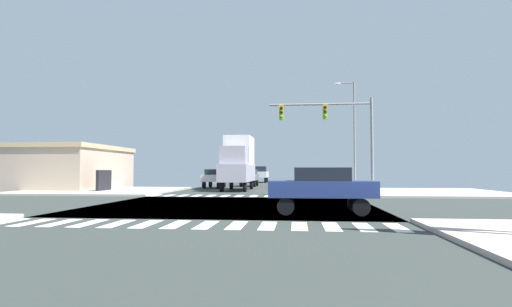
# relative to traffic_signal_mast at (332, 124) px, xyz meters

# --- Properties ---
(ground) EXTENTS (90.00, 90.00, 0.05)m
(ground) POSITION_rel_traffic_signal_mast_xyz_m (-5.58, -7.31, -4.99)
(ground) COLOR #313734
(sidewalk_corner_ne) EXTENTS (12.00, 12.00, 0.14)m
(sidewalk_corner_ne) POSITION_rel_traffic_signal_mast_xyz_m (7.42, 4.69, -4.89)
(sidewalk_corner_ne) COLOR #B2ADA3
(sidewalk_corner_ne) RESTS_ON ground
(sidewalk_corner_nw) EXTENTS (12.00, 12.00, 0.14)m
(sidewalk_corner_nw) POSITION_rel_traffic_signal_mast_xyz_m (-18.58, 4.69, -4.89)
(sidewalk_corner_nw) COLOR #B8B0A5
(sidewalk_corner_nw) RESTS_ON ground
(crosswalk_near) EXTENTS (13.50, 2.00, 0.01)m
(crosswalk_near) POSITION_rel_traffic_signal_mast_xyz_m (-5.83, -14.61, -4.96)
(crosswalk_near) COLOR white
(crosswalk_near) RESTS_ON ground
(crosswalk_far) EXTENTS (13.50, 2.00, 0.01)m
(crosswalk_far) POSITION_rel_traffic_signal_mast_xyz_m (-5.83, -0.01, -4.96)
(crosswalk_far) COLOR white
(crosswalk_far) RESTS_ON ground
(traffic_signal_mast) EXTENTS (7.02, 0.55, 6.70)m
(traffic_signal_mast) POSITION_rel_traffic_signal_mast_xyz_m (0.00, 0.00, 0.00)
(traffic_signal_mast) COLOR gray
(traffic_signal_mast) RESTS_ON ground
(street_lamp) EXTENTS (1.78, 0.32, 9.35)m
(street_lamp) POSITION_rel_traffic_signal_mast_xyz_m (2.33, 7.02, 0.53)
(street_lamp) COLOR gray
(street_lamp) RESTS_ON ground
(bank_building) EXTENTS (12.19, 10.76, 4.05)m
(bank_building) POSITION_rel_traffic_signal_mast_xyz_m (-24.73, 7.93, -2.93)
(bank_building) COLOR tan
(bank_building) RESTS_ON ground
(sedan_farside_2) EXTENTS (1.80, 4.30, 1.88)m
(sedan_farside_2) POSITION_rel_traffic_signal_mast_xyz_m (-10.58, 11.94, -3.84)
(sedan_farside_2) COLOR black
(sedan_farside_2) RESTS_ON ground
(pickup_leading_1) EXTENTS (2.00, 5.10, 2.35)m
(pickup_leading_1) POSITION_rel_traffic_signal_mast_xyz_m (-7.58, 30.51, -3.67)
(pickup_leading_1) COLOR black
(pickup_leading_1) RESTS_ON ground
(sedan_trailing_5) EXTENTS (1.80, 4.30, 1.88)m
(sedan_trailing_5) POSITION_rel_traffic_signal_mast_xyz_m (-7.58, 16.44, -3.84)
(sedan_trailing_5) COLOR black
(sedan_trailing_5) RESTS_ON ground
(box_truck_middle_1) EXTENTS (2.40, 7.20, 4.85)m
(box_truck_middle_1) POSITION_rel_traffic_signal_mast_xyz_m (-7.58, 7.81, -2.40)
(box_truck_middle_1) COLOR black
(box_truck_middle_1) RESTS_ON ground
(sedan_outer_6) EXTENTS (4.30, 1.80, 1.88)m
(sedan_outer_6) POSITION_rel_traffic_signal_mast_xyz_m (-1.37, -10.81, -3.84)
(sedan_outer_6) COLOR black
(sedan_outer_6) RESTS_ON ground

